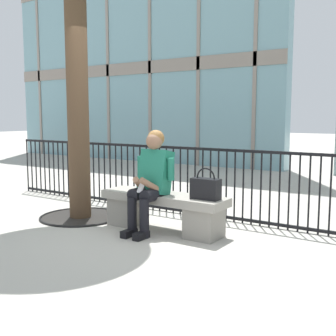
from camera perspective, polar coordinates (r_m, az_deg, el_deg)
name	(u,v)px	position (r m, az deg, el deg)	size (l,w,h in m)	color
ground_plane	(163,230)	(5.16, -0.63, -8.40)	(60.00, 60.00, 0.00)	#B2ADA3
stone_bench	(163,208)	(5.10, -0.63, -5.46)	(1.60, 0.44, 0.45)	gray
seated_person_with_phone	(151,178)	(4.98, -2.29, -1.34)	(0.52, 0.66, 1.21)	black
handbag_on_bench	(206,188)	(4.73, 5.09, -2.72)	(0.33, 0.15, 0.35)	black
plaza_railing	(199,182)	(5.77, 4.17, -1.87)	(7.26, 0.04, 0.95)	black
building_facade_left	(132,12)	(13.69, -4.91, 20.26)	(9.82, 0.43, 9.00)	#729EA8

